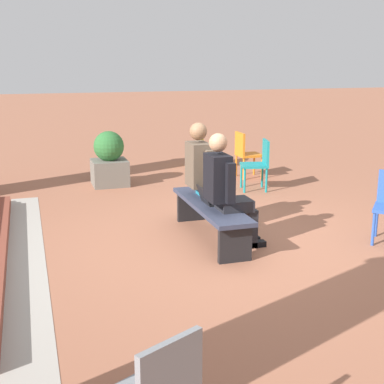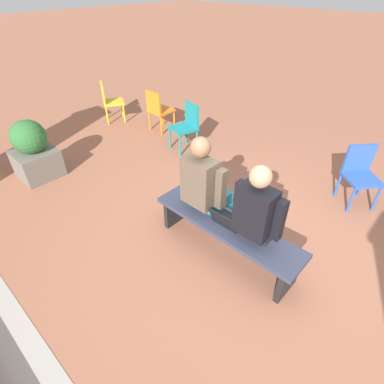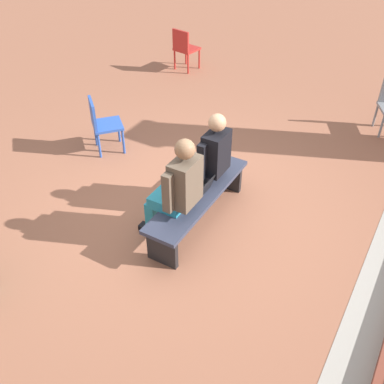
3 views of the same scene
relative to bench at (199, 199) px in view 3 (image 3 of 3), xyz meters
name	(u,v)px [view 3 (image 3 of 3)]	position (x,y,z in m)	size (l,w,h in m)	color
ground_plane	(190,207)	(-0.20, -0.23, -0.35)	(60.00, 60.00, 0.00)	#9E6047
concrete_strip	(376,289)	(0.00, 2.15, -0.35)	(5.41, 0.40, 0.01)	#A8A399
bench	(199,199)	(0.00, 0.00, 0.00)	(1.80, 0.44, 0.45)	#33384C
person_student	(208,159)	(-0.34, -0.07, 0.36)	(0.54, 0.68, 1.34)	#232328
person_adult	(177,188)	(0.37, -0.07, 0.38)	(0.56, 0.71, 1.38)	teal
laptop	(200,189)	(-0.01, 0.01, 0.15)	(0.32, 0.29, 0.21)	black
plastic_chair_near_bench_left	(102,122)	(-0.71, -2.05, 0.13)	(0.59, 0.59, 0.84)	#2D56B7
plastic_chair_far_right	(184,47)	(-3.99, -2.61, 0.13)	(0.48, 0.48, 0.84)	red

